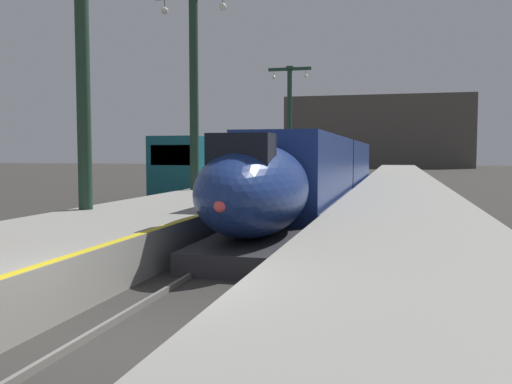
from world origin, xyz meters
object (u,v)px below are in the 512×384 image
Objects in this scene: regional_train_adjacent at (254,162)px; station_column_distant at (290,109)px; highspeed_train_main at (325,170)px; station_column_mid at (82,41)px; station_column_far at (194,71)px.

station_column_distant is (2.20, 4.69, 4.76)m from regional_train_adjacent.
regional_train_adjacent reaches higher than highspeed_train_main.
highspeed_train_main is 3.88× the size of station_column_distant.
regional_train_adjacent is at bearing 116.86° from highspeed_train_main.
station_column_mid is (-5.90, -14.21, 4.46)m from highspeed_train_main.
highspeed_train_main is at bearing -63.14° from regional_train_adjacent.
station_column_far reaches higher than regional_train_adjacent.
station_column_distant reaches higher than station_column_far.
station_column_mid is at bearing -85.83° from regional_train_adjacent.
station_column_mid is 34.89m from station_column_distant.
highspeed_train_main is at bearing 67.45° from station_column_mid.
highspeed_train_main is at bearing 36.02° from station_column_far.
station_column_distant reaches higher than regional_train_adjacent.
highspeed_train_main is 17.93m from regional_train_adjacent.
highspeed_train_main is at bearing -74.08° from station_column_distant.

